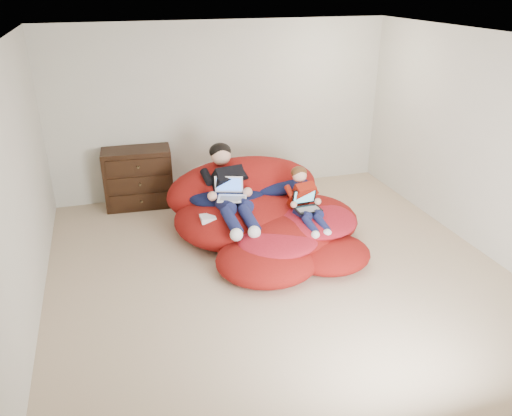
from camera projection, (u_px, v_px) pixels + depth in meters
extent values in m
cube|color=#C3AA8B|center=(277.00, 278.00, 5.72)|extent=(5.10, 5.10, 0.25)
cube|color=beige|center=(223.00, 110.00, 7.32)|extent=(5.10, 0.02, 2.50)
cube|color=beige|center=(418.00, 304.00, 2.96)|extent=(5.10, 0.02, 2.50)
cube|color=beige|center=(16.00, 193.00, 4.48)|extent=(0.02, 5.10, 2.50)
cube|color=beige|center=(482.00, 144.00, 5.81)|extent=(0.02, 5.10, 2.50)
cube|color=white|center=(282.00, 37.00, 4.62)|extent=(5.10, 5.10, 0.02)
cube|color=black|center=(138.00, 178.00, 7.10)|extent=(0.97, 0.53, 0.85)
cube|color=black|center=(142.00, 201.00, 7.00)|extent=(0.85, 0.08, 0.20)
cylinder|color=#4C3F26|center=(142.00, 201.00, 6.98)|extent=(0.03, 0.06, 0.03)
cube|color=black|center=(140.00, 184.00, 6.89)|extent=(0.85, 0.08, 0.20)
cylinder|color=#4C3F26|center=(140.00, 184.00, 6.87)|extent=(0.03, 0.06, 0.03)
cube|color=black|center=(138.00, 167.00, 6.78)|extent=(0.85, 0.08, 0.20)
cylinder|color=#4C3F26|center=(138.00, 167.00, 6.76)|extent=(0.03, 0.06, 0.03)
ellipsoid|color=maroon|center=(241.00, 217.00, 6.39)|extent=(1.71, 1.53, 0.61)
ellipsoid|color=maroon|center=(307.00, 219.00, 6.39)|extent=(1.30, 1.26, 0.47)
ellipsoid|color=maroon|center=(286.00, 238.00, 5.96)|extent=(1.47, 1.18, 0.47)
ellipsoid|color=maroon|center=(268.00, 260.00, 5.59)|extent=(1.18, 1.08, 0.39)
ellipsoid|color=maroon|center=(329.00, 253.00, 5.73)|extent=(0.97, 0.88, 0.32)
ellipsoid|color=maroon|center=(243.00, 191.00, 6.73)|extent=(2.08, 0.92, 0.92)
ellipsoid|color=#10153A|center=(228.00, 193.00, 6.44)|extent=(1.05, 0.86, 0.27)
ellipsoid|color=#10153A|center=(272.00, 183.00, 6.65)|extent=(1.00, 0.70, 0.24)
ellipsoid|color=red|center=(314.00, 219.00, 6.07)|extent=(1.05, 1.05, 0.19)
ellipsoid|color=red|center=(278.00, 240.00, 5.66)|extent=(0.94, 0.84, 0.17)
ellipsoid|color=white|center=(207.00, 173.00, 6.71)|extent=(0.39, 0.25, 0.25)
cube|color=black|center=(225.00, 182.00, 6.30)|extent=(0.44, 0.56, 0.51)
sphere|color=#E2A58A|center=(221.00, 155.00, 6.34)|extent=(0.25, 0.25, 0.25)
ellipsoid|color=black|center=(220.00, 151.00, 6.35)|extent=(0.28, 0.27, 0.21)
cylinder|color=#151A42|center=(224.00, 206.00, 6.00)|extent=(0.24, 0.43, 0.23)
cylinder|color=#151A42|center=(232.00, 221.00, 5.70)|extent=(0.20, 0.41, 0.26)
sphere|color=white|center=(236.00, 235.00, 5.56)|extent=(0.15, 0.15, 0.15)
cylinder|color=#151A42|center=(241.00, 204.00, 6.06)|extent=(0.24, 0.43, 0.23)
cylinder|color=#151A42|center=(249.00, 219.00, 5.76)|extent=(0.20, 0.41, 0.26)
sphere|color=white|center=(254.00, 232.00, 5.61)|extent=(0.15, 0.15, 0.15)
cube|color=#9F1E0E|center=(301.00, 196.00, 6.11)|extent=(0.30, 0.34, 0.39)
sphere|color=#E2A58A|center=(299.00, 175.00, 6.09)|extent=(0.18, 0.18, 0.18)
ellipsoid|color=#503015|center=(299.00, 172.00, 6.10)|extent=(0.20, 0.19, 0.15)
cylinder|color=#151A42|center=(302.00, 214.00, 5.95)|extent=(0.17, 0.30, 0.16)
cylinder|color=#151A42|center=(310.00, 225.00, 5.74)|extent=(0.15, 0.29, 0.18)
sphere|color=white|center=(315.00, 235.00, 5.63)|extent=(0.10, 0.10, 0.10)
cylinder|color=#151A42|center=(314.00, 213.00, 5.99)|extent=(0.17, 0.30, 0.16)
cylinder|color=#151A42|center=(322.00, 224.00, 5.78)|extent=(0.15, 0.29, 0.18)
sphere|color=white|center=(327.00, 233.00, 5.67)|extent=(0.10, 0.10, 0.10)
cube|color=white|center=(232.00, 198.00, 6.01)|extent=(0.40, 0.34, 0.01)
cube|color=gray|center=(232.00, 198.00, 6.00)|extent=(0.32, 0.22, 0.00)
cube|color=white|center=(229.00, 184.00, 6.09)|extent=(0.35, 0.18, 0.24)
cube|color=#4375E5|center=(229.00, 184.00, 6.09)|extent=(0.31, 0.15, 0.19)
cube|color=black|center=(308.00, 209.00, 5.96)|extent=(0.32, 0.23, 0.01)
cube|color=gray|center=(308.00, 209.00, 5.95)|extent=(0.26, 0.13, 0.00)
cube|color=black|center=(304.00, 196.00, 6.02)|extent=(0.31, 0.08, 0.21)
cube|color=teal|center=(304.00, 197.00, 6.02)|extent=(0.27, 0.06, 0.17)
cube|color=white|center=(208.00, 219.00, 5.90)|extent=(0.18, 0.18, 0.06)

